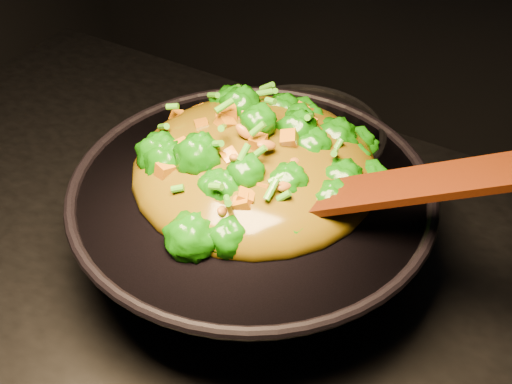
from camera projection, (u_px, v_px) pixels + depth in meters
The scene contains 4 objects.
wok at pixel (252, 223), 0.80m from camera, with size 0.42×0.42×0.12m, color black, non-canonical shape.
stir_fry at pixel (255, 139), 0.74m from camera, with size 0.30×0.30×0.10m, color #135C06, non-canonical shape.
spatula at pixel (382, 190), 0.67m from camera, with size 0.35×0.05×0.01m, color #361306.
back_pot at pixel (300, 164), 0.88m from camera, with size 0.21×0.21×0.12m, color black.
Camera 1 is at (0.36, -0.40, 1.51)m, focal length 45.00 mm.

